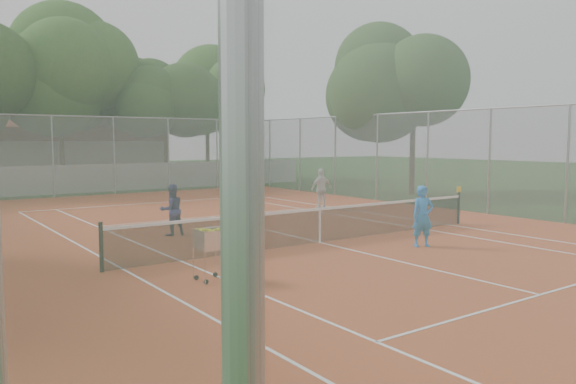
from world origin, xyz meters
TOP-DOWN VIEW (x-y plane):
  - ground at (0.00, 0.00)m, footprint 120.00×120.00m
  - court_pad at (0.00, 0.00)m, footprint 18.00×34.00m
  - court_lines at (0.00, 0.00)m, footprint 10.98×23.78m
  - tennis_net at (0.00, 0.00)m, footprint 11.88×0.10m
  - perimeter_fence at (0.00, 0.00)m, footprint 18.00×34.00m
  - boundary_wall at (0.00, 19.00)m, footprint 26.00×0.30m
  - clubhouse at (-2.00, 29.00)m, footprint 16.40×9.00m
  - tropical_trees at (0.00, 22.00)m, footprint 29.00×19.00m
  - player_near at (1.85, -2.01)m, footprint 0.69×0.59m
  - player_far_left at (-2.81, 3.46)m, footprint 0.75×0.59m
  - player_far_right at (4.74, 5.82)m, footprint 1.00×0.50m
  - ball_hopper at (-4.40, -2.03)m, footprint 0.70×0.70m

SIDE VIEW (x-z plane):
  - ground at x=0.00m, z-range 0.00..0.00m
  - court_pad at x=0.00m, z-range 0.00..0.02m
  - court_lines at x=0.00m, z-range 0.02..0.03m
  - tennis_net at x=0.00m, z-range 0.02..1.00m
  - ball_hopper at x=-4.40m, z-range 0.02..1.17m
  - boundary_wall at x=0.00m, z-range 0.00..1.50m
  - player_far_left at x=-2.81m, z-range 0.02..1.53m
  - player_near at x=1.85m, z-range 0.02..1.63m
  - player_far_right at x=4.74m, z-range 0.02..1.67m
  - perimeter_fence at x=0.00m, z-range 0.00..4.00m
  - clubhouse at x=-2.00m, z-range 0.00..4.40m
  - tropical_trees at x=0.00m, z-range 0.00..10.00m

